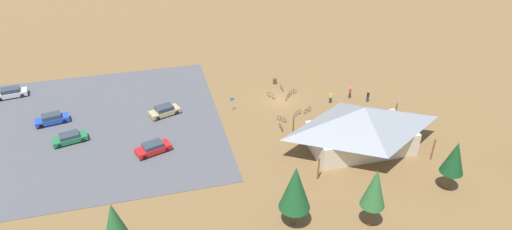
{
  "coord_description": "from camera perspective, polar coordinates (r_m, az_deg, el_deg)",
  "views": [
    {
      "loc": [
        18.75,
        57.06,
        33.63
      ],
      "look_at": [
        5.12,
        5.12,
        1.2
      ],
      "focal_mm": 31.78,
      "sensor_mm": 36.0,
      "label": 1
    }
  ],
  "objects": [
    {
      "name": "pine_west",
      "position": [
        53.68,
        23.74,
        -4.95
      ],
      "size": [
        2.53,
        2.53,
        6.35
      ],
      "color": "brown",
      "rests_on": "ground"
    },
    {
      "name": "bicycle_yellow_back_row",
      "position": [
        69.34,
        1.92,
        2.45
      ],
      "size": [
        0.8,
        1.67,
        0.81
      ],
      "color": "black",
      "rests_on": "ground"
    },
    {
      "name": "bicycle_white_near_sign",
      "position": [
        71.76,
        3.24,
        3.44
      ],
      "size": [
        0.48,
        1.72,
        0.73
      ],
      "color": "black",
      "rests_on": "ground"
    },
    {
      "name": "car_green_mid_lot",
      "position": [
        63.66,
        -22.4,
        -2.68
      ],
      "size": [
        4.6,
        2.75,
        1.26
      ],
      "color": "#1E6B3D",
      "rests_on": "parking_lot_asphalt"
    },
    {
      "name": "pine_center",
      "position": [
        43.22,
        -17.36,
        -12.95
      ],
      "size": [
        2.68,
        2.68,
        6.88
      ],
      "color": "brown",
      "rests_on": "ground"
    },
    {
      "name": "trash_bin",
      "position": [
        73.53,
        2.38,
        4.27
      ],
      "size": [
        0.6,
        0.6,
        0.9
      ],
      "primitive_type": "cylinder",
      "color": "brown",
      "rests_on": "ground"
    },
    {
      "name": "pine_far_east",
      "position": [
        44.86,
        4.97,
        -9.12
      ],
      "size": [
        3.19,
        3.19,
        7.22
      ],
      "color": "brown",
      "rests_on": "ground"
    },
    {
      "name": "visitor_crossing_yard",
      "position": [
        70.47,
        11.74,
        2.79
      ],
      "size": [
        0.4,
        0.39,
        1.8
      ],
      "color": "#2D3347",
      "rests_on": "ground"
    },
    {
      "name": "car_tan_second_row",
      "position": [
        65.93,
        -11.45,
        0.54
      ],
      "size": [
        4.64,
        3.18,
        1.44
      ],
      "color": "tan",
      "rests_on": "parking_lot_asphalt"
    },
    {
      "name": "bicycle_purple_edge_south",
      "position": [
        63.49,
        3.27,
        -0.53
      ],
      "size": [
        1.01,
        1.35,
        0.82
      ],
      "color": "black",
      "rests_on": "ground"
    },
    {
      "name": "bicycle_black_yard_left",
      "position": [
        65.9,
        6.5,
        0.58
      ],
      "size": [
        1.43,
        0.87,
        0.79
      ],
      "color": "black",
      "rests_on": "ground"
    },
    {
      "name": "bicycle_green_trailside",
      "position": [
        65.0,
        5.2,
        0.2
      ],
      "size": [
        1.51,
        1.0,
        0.84
      ],
      "color": "black",
      "rests_on": "ground"
    },
    {
      "name": "ground",
      "position": [
        68.84,
        3.05,
        1.83
      ],
      "size": [
        160.0,
        160.0,
        0.0
      ],
      "primitive_type": "plane",
      "color": "brown",
      "rests_on": "ground"
    },
    {
      "name": "bicycle_orange_front_row",
      "position": [
        61.71,
        3.16,
        -1.57
      ],
      "size": [
        0.48,
        1.7,
        0.78
      ],
      "color": "black",
      "rests_on": "ground"
    },
    {
      "name": "visitor_near_lot",
      "position": [
        70.08,
        13.91,
        2.32
      ],
      "size": [
        0.36,
        0.36,
        1.77
      ],
      "color": "#2D3347",
      "rests_on": "ground"
    },
    {
      "name": "pine_mideast",
      "position": [
        45.96,
        14.72,
        -8.94
      ],
      "size": [
        2.47,
        2.47,
        7.07
      ],
      "color": "brown",
      "rests_on": "ground"
    },
    {
      "name": "car_red_aisle_side",
      "position": [
        58.37,
        -12.82,
        -4.06
      ],
      "size": [
        4.7,
        3.15,
        1.39
      ],
      "color": "red",
      "rests_on": "parking_lot_asphalt"
    },
    {
      "name": "car_silver_end_stall",
      "position": [
        78.83,
        -28.48,
        2.49
      ],
      "size": [
        4.8,
        2.54,
        1.47
      ],
      "color": "#BCBCC1",
      "rests_on": "parking_lot_asphalt"
    },
    {
      "name": "car_blue_far_end",
      "position": [
        68.81,
        -24.3,
        -0.45
      ],
      "size": [
        4.68,
        2.56,
        1.42
      ],
      "color": "#1E42B2",
      "rests_on": "parking_lot_asphalt"
    },
    {
      "name": "visitor_by_pavilion",
      "position": [
        68.68,
        9.37,
        2.19
      ],
      "size": [
        0.36,
        0.38,
        1.68
      ],
      "color": "#2D3347",
      "rests_on": "ground"
    },
    {
      "name": "bike_pavilion",
      "position": [
        57.9,
        13.24,
        -1.3
      ],
      "size": [
        15.35,
        9.4,
        5.98
      ],
      "color": "beige",
      "rests_on": "ground"
    },
    {
      "name": "bicycle_red_mid_cluster",
      "position": [
        70.54,
        4.63,
        2.9
      ],
      "size": [
        1.58,
        0.78,
        0.89
      ],
      "color": "black",
      "rests_on": "ground"
    },
    {
      "name": "parking_lot_asphalt",
      "position": [
        66.23,
        -19.95,
        -1.45
      ],
      "size": [
        34.99,
        33.31,
        0.05
      ],
      "primitive_type": "cube",
      "color": "#4C4C51",
      "rests_on": "ground"
    },
    {
      "name": "lot_sign",
      "position": [
        65.53,
        -3.01,
        1.63
      ],
      "size": [
        0.56,
        0.08,
        2.2
      ],
      "color": "#99999E",
      "rests_on": "ground"
    },
    {
      "name": "bicycle_silver_yard_right",
      "position": [
        69.12,
        3.99,
        2.29
      ],
      "size": [
        1.11,
        1.43,
        0.84
      ],
      "color": "black",
      "rests_on": "ground"
    }
  ]
}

